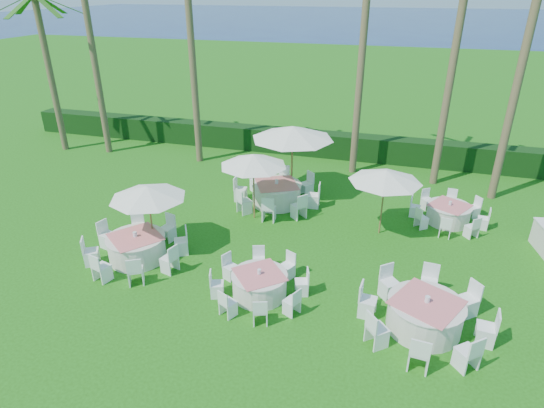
% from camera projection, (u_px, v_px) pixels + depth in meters
% --- Properties ---
extents(ground, '(120.00, 120.00, 0.00)m').
position_uv_depth(ground, '(251.00, 289.00, 13.30)').
color(ground, '#1E560E').
rests_on(ground, ground).
extents(hedge, '(34.00, 1.00, 1.20)m').
position_uv_depth(hedge, '(324.00, 144.00, 23.41)').
color(hedge, black).
rests_on(hedge, ground).
extents(ocean, '(260.00, 260.00, 0.00)m').
position_uv_depth(ocean, '(396.00, 24.00, 101.43)').
color(ocean, '#081253').
rests_on(ocean, ground).
extents(banquet_table_a, '(3.23, 3.23, 0.98)m').
position_uv_depth(banquet_table_a, '(137.00, 247.00, 14.60)').
color(banquet_table_a, beige).
rests_on(banquet_table_a, ground).
extents(banquet_table_b, '(2.76, 2.76, 0.86)m').
position_uv_depth(banquet_table_b, '(259.00, 284.00, 12.90)').
color(banquet_table_b, beige).
rests_on(banquet_table_b, ground).
extents(banquet_table_c, '(3.38, 3.38, 1.01)m').
position_uv_depth(banquet_table_c, '(425.00, 315.00, 11.59)').
color(banquet_table_c, beige).
rests_on(banquet_table_c, ground).
extents(banquet_table_e, '(3.50, 3.50, 1.04)m').
position_uv_depth(banquet_table_e, '(277.00, 193.00, 18.28)').
color(banquet_table_e, beige).
rests_on(banquet_table_e, ground).
extents(banquet_table_f, '(2.80, 2.80, 0.86)m').
position_uv_depth(banquet_table_f, '(448.00, 213.00, 16.88)').
color(banquet_table_f, beige).
rests_on(banquet_table_f, ground).
extents(umbrella_a, '(2.44, 2.44, 2.33)m').
position_uv_depth(umbrella_a, '(148.00, 192.00, 14.33)').
color(umbrella_a, brown).
rests_on(umbrella_a, ground).
extents(umbrella_b, '(2.48, 2.48, 2.56)m').
position_uv_depth(umbrella_b, '(253.00, 160.00, 16.34)').
color(umbrella_b, brown).
rests_on(umbrella_b, ground).
extents(umbrella_c, '(3.33, 3.33, 2.99)m').
position_uv_depth(umbrella_c, '(293.00, 133.00, 18.04)').
color(umbrella_c, brown).
rests_on(umbrella_c, ground).
extents(umbrella_d, '(2.50, 2.50, 2.42)m').
position_uv_depth(umbrella_d, '(386.00, 176.00, 15.33)').
color(umbrella_d, brown).
rests_on(umbrella_d, ground).
extents(palm_a, '(4.25, 4.37, 9.84)m').
position_uv_depth(palm_a, '(92.00, 45.00, 21.83)').
color(palm_a, brown).
rests_on(palm_a, ground).
extents(palm_b, '(4.40, 3.99, 10.05)m').
position_uv_depth(palm_b, '(191.00, 46.00, 20.56)').
color(palm_b, brown).
rests_on(palm_b, ground).
extents(palm_c, '(4.41, 4.09, 10.21)m').
position_uv_depth(palm_c, '(362.00, 49.00, 19.18)').
color(palm_c, brown).
rests_on(palm_c, ground).
extents(palm_d, '(4.27, 4.36, 9.02)m').
position_uv_depth(palm_d, '(452.00, 69.00, 18.22)').
color(palm_d, brown).
rests_on(palm_d, ground).
extents(palm_e, '(4.36, 4.27, 10.21)m').
position_uv_depth(palm_e, '(523.00, 59.00, 16.57)').
color(palm_e, brown).
rests_on(palm_e, ground).
extents(palm_f, '(4.12, 4.40, 7.66)m').
position_uv_depth(palm_f, '(49.00, 68.00, 22.69)').
color(palm_f, brown).
rests_on(palm_f, ground).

